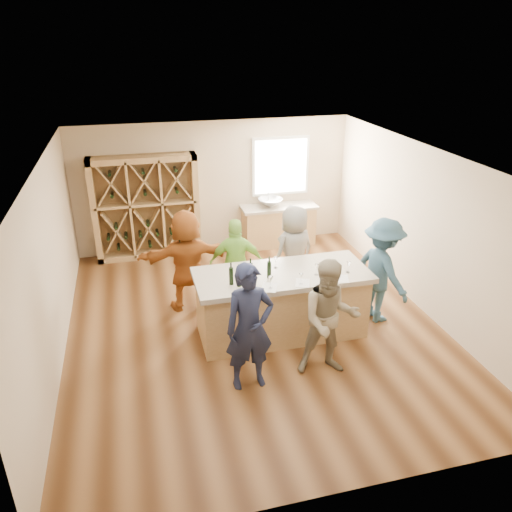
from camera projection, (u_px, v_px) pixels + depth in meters
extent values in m
cube|color=brown|center=(253.00, 326.00, 8.41)|extent=(6.00, 7.00, 0.10)
cube|color=white|center=(253.00, 155.00, 7.21)|extent=(6.00, 7.00, 0.10)
cube|color=#C2AC8D|center=(214.00, 185.00, 10.95)|extent=(6.00, 0.10, 2.80)
cube|color=#C2AC8D|center=(345.00, 392.00, 4.68)|extent=(6.00, 0.10, 2.80)
cube|color=#C2AC8D|center=(46.00, 268.00, 7.12)|extent=(0.10, 7.00, 2.80)
cube|color=#C2AC8D|center=(426.00, 230.00, 8.50)|extent=(0.10, 7.00, 2.80)
cube|color=white|center=(281.00, 166.00, 11.07)|extent=(1.30, 0.06, 1.30)
cube|color=white|center=(281.00, 167.00, 11.04)|extent=(1.18, 0.01, 1.18)
cube|color=#A98451|center=(146.00, 208.00, 10.48)|extent=(2.20, 0.45, 2.20)
cube|color=#A98451|center=(279.00, 226.00, 11.35)|extent=(1.60, 0.58, 0.86)
cube|color=#A89C89|center=(279.00, 207.00, 11.16)|extent=(1.70, 0.62, 0.06)
imported|color=silver|center=(270.00, 203.00, 11.07)|extent=(0.54, 0.54, 0.19)
cylinder|color=silver|center=(268.00, 198.00, 11.20)|extent=(0.02, 0.02, 0.30)
cube|color=#A98451|center=(281.00, 305.00, 7.95)|extent=(2.60, 1.00, 1.00)
cube|color=#A89C89|center=(282.00, 275.00, 7.73)|extent=(2.72, 1.12, 0.08)
cylinder|color=black|center=(231.00, 276.00, 7.31)|extent=(0.09, 0.09, 0.27)
cylinder|color=black|center=(239.00, 278.00, 7.26)|extent=(0.08, 0.08, 0.27)
cylinder|color=black|center=(251.00, 272.00, 7.44)|extent=(0.07, 0.07, 0.27)
cylinder|color=black|center=(269.00, 270.00, 7.50)|extent=(0.08, 0.08, 0.27)
cone|color=white|center=(271.00, 282.00, 7.21)|extent=(0.09, 0.09, 0.19)
cone|color=white|center=(301.00, 279.00, 7.33)|extent=(0.06, 0.06, 0.16)
cone|color=white|center=(331.00, 275.00, 7.46)|extent=(0.07, 0.07, 0.17)
cone|color=white|center=(316.00, 270.00, 7.61)|extent=(0.07, 0.07, 0.17)
cone|color=white|center=(348.00, 267.00, 7.69)|extent=(0.07, 0.07, 0.17)
cube|color=white|center=(269.00, 287.00, 7.27)|extent=(0.33, 0.37, 0.00)
cube|color=white|center=(302.00, 283.00, 7.40)|extent=(0.29, 0.34, 0.00)
cube|color=white|center=(342.00, 279.00, 7.53)|extent=(0.27, 0.32, 0.00)
imported|color=#191E38|center=(250.00, 328.00, 6.60)|extent=(0.69, 0.53, 1.82)
imported|color=gray|center=(330.00, 319.00, 6.88)|extent=(0.91, 0.60, 1.74)
imported|color=#335972|center=(382.00, 270.00, 8.20)|extent=(0.79, 1.25, 1.80)
imported|color=#8CC64C|center=(237.00, 264.00, 8.64)|extent=(1.03, 0.66, 1.62)
imported|color=slate|center=(294.00, 252.00, 8.99)|extent=(0.97, 0.79, 1.72)
imported|color=#994C19|center=(187.00, 260.00, 8.55)|extent=(1.68, 0.61, 1.81)
cone|color=white|center=(276.00, 263.00, 7.84)|extent=(0.07, 0.07, 0.18)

